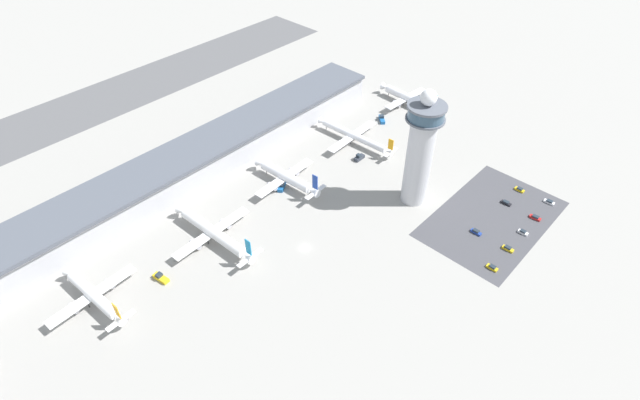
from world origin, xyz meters
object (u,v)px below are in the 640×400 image
Objects in this scene: airplane_gate_echo at (354,136)px; airplane_gate_foxtrot at (407,98)px; airplane_gate_delta at (286,177)px; car_navy_sedan at (506,203)px; car_silver_sedan at (476,232)px; car_yellow_taxi at (549,202)px; airplane_gate_charlie at (213,233)px; service_truck_water at (359,157)px; car_white_wagon at (492,268)px; service_truck_fuel at (161,278)px; car_green_van at (523,232)px; car_red_hatchback at (520,190)px; control_tower at (420,149)px; car_black_suv at (535,218)px; service_truck_catering at (282,186)px; service_truck_baggage at (382,119)px; airplane_gate_bravo at (93,295)px; car_blue_compact at (508,249)px.

airplane_gate_foxtrot is (49.52, 2.67, 0.23)m from airplane_gate_echo.
airplane_gate_delta is 97.11m from car_navy_sedan.
car_silver_sedan is (30.69, -79.08, -3.68)m from airplane_gate_delta.
airplane_gate_charlie is at bearing 141.97° from car_yellow_taxi.
service_truck_water is 67.51m from car_silver_sedan.
car_silver_sedan is (12.96, 14.20, 0.02)m from car_white_wagon.
car_yellow_taxi is at bearing -45.25° from car_navy_sedan.
car_green_van is at bearing -37.30° from service_truck_fuel.
car_green_van is at bearing -45.32° from airplane_gate_charlie.
car_white_wagon is (-29.04, -92.63, -3.26)m from airplane_gate_echo.
service_truck_water is (37.42, -11.91, -3.19)m from airplane_gate_delta.
airplane_gate_foxtrot is 8.63× the size of car_navy_sedan.
car_red_hatchback is (112.45, -75.32, -3.49)m from airplane_gate_charlie.
control_tower is 11.11× the size of car_black_suv.
service_truck_catering is 42.17m from service_truck_water.
airplane_gate_echo is 10.34× the size of car_navy_sedan.
airplane_gate_charlie is 133.37m from car_black_suv.
car_black_suv is (125.95, -86.71, -0.34)m from service_truck_fuel.
service_truck_fuel is 143.69m from service_truck_baggage.
service_truck_baggage reaches higher than car_yellow_taxi.
service_truck_water is 69.99m from car_navy_sedan.
control_tower is 6.91× the size of service_truck_catering.
airplane_gate_foxtrot is 5.24× the size of service_truck_baggage.
airplane_gate_charlie reaches higher than car_red_hatchback.
airplane_gate_foxtrot reaches higher than car_silver_sedan.
airplane_gate_bravo reaches higher than service_truck_catering.
airplane_gate_bravo is 8.22× the size of car_white_wagon.
airplane_gate_bravo is 145.12m from car_white_wagon.
car_yellow_taxi is 1.08× the size of car_white_wagon.
service_truck_catering is (-99.35, -2.13, -3.07)m from airplane_gate_foxtrot.
service_truck_fuel is 143.53m from car_green_van.
airplane_gate_charlie is 105.97m from car_silver_sedan.
car_blue_compact is at bearing -49.73° from airplane_gate_charlie.
car_silver_sedan is at bearing -44.92° from airplane_gate_charlie.
airplane_gate_bravo is 0.80× the size of airplane_gate_charlie.
control_tower is 47.81m from car_navy_sedan.
airplane_gate_delta is 102.90m from car_green_van.
airplane_gate_delta is 84.91m from car_silver_sedan.
car_white_wagon is at bearing -40.72° from airplane_gate_bravo.
airplane_gate_foxtrot is 104.36m from car_silver_sedan.
car_navy_sedan is at bearing -101.95° from service_truck_baggage.
car_yellow_taxi is at bearing -49.95° from control_tower.
airplane_gate_foxtrot is 98.86m from car_yellow_taxi.
car_green_van is (-52.73, -95.17, -3.51)m from airplane_gate_foxtrot.
airplane_gate_delta is 115.85m from car_yellow_taxi.
airplane_gate_charlie is 117.35m from service_truck_baggage.
car_black_suv is (8.56, -92.24, -3.27)m from airplane_gate_echo.
airplane_gate_delta is 8.54× the size of car_white_wagon.
service_truck_water is (-58.86, -13.92, -2.98)m from airplane_gate_foxtrot.
car_red_hatchback is 52.23m from car_white_wagon.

